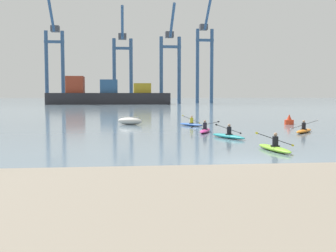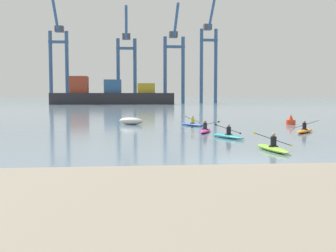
{
  "view_description": "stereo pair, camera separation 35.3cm",
  "coord_description": "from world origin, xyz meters",
  "px_view_note": "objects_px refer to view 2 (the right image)",
  "views": [
    {
      "loc": [
        -5.31,
        -17.01,
        2.85
      ],
      "look_at": [
        -2.0,
        13.32,
        0.6
      ],
      "focal_mm": 44.9,
      "sensor_mm": 36.0,
      "label": 1
    },
    {
      "loc": [
        -4.96,
        -17.05,
        2.85
      ],
      "look_at": [
        -2.0,
        13.32,
        0.6
      ],
      "focal_mm": 44.9,
      "sensor_mm": 36.0,
      "label": 2
    }
  ],
  "objects_px": {
    "gantry_crane_west": "(58,52)",
    "channel_buoy": "(291,121)",
    "gantry_crane_west_mid": "(126,58)",
    "kayak_magenta": "(205,130)",
    "container_barge": "(111,95)",
    "gantry_crane_east_mid": "(174,57)",
    "gantry_crane_east": "(209,52)",
    "capsized_dinghy": "(131,121)",
    "kayak_lime": "(273,148)",
    "kayak_teal": "(228,136)",
    "kayak_blue": "(192,124)",
    "kayak_orange": "(305,130)"
  },
  "relations": [
    {
      "from": "container_barge",
      "to": "gantry_crane_east",
      "type": "height_order",
      "value": "gantry_crane_east"
    },
    {
      "from": "kayak_teal",
      "to": "kayak_magenta",
      "type": "bearing_deg",
      "value": 98.98
    },
    {
      "from": "gantry_crane_west",
      "to": "kayak_teal",
      "type": "xyz_separation_m",
      "value": [
        29.37,
        -117.13,
        -17.1
      ]
    },
    {
      "from": "gantry_crane_west_mid",
      "to": "kayak_magenta",
      "type": "xyz_separation_m",
      "value": [
        6.01,
        -115.26,
        -15.29
      ]
    },
    {
      "from": "gantry_crane_east_mid",
      "to": "channel_buoy",
      "type": "bearing_deg",
      "value": -90.11
    },
    {
      "from": "capsized_dinghy",
      "to": "channel_buoy",
      "type": "xyz_separation_m",
      "value": [
        15.43,
        -1.38,
        0.01
      ]
    },
    {
      "from": "gantry_crane_east_mid",
      "to": "gantry_crane_east",
      "type": "bearing_deg",
      "value": 24.48
    },
    {
      "from": "gantry_crane_east",
      "to": "kayak_magenta",
      "type": "relative_size",
      "value": 11.22
    },
    {
      "from": "capsized_dinghy",
      "to": "kayak_orange",
      "type": "bearing_deg",
      "value": -37.68
    },
    {
      "from": "channel_buoy",
      "to": "gantry_crane_west",
      "type": "bearing_deg",
      "value": 110.15
    },
    {
      "from": "gantry_crane_east",
      "to": "gantry_crane_east_mid",
      "type": "bearing_deg",
      "value": -155.52
    },
    {
      "from": "gantry_crane_east",
      "to": "kayak_blue",
      "type": "relative_size",
      "value": 11.64
    },
    {
      "from": "container_barge",
      "to": "channel_buoy",
      "type": "xyz_separation_m",
      "value": [
        20.66,
        -94.0,
        -2.39
      ]
    },
    {
      "from": "container_barge",
      "to": "gantry_crane_west_mid",
      "type": "height_order",
      "value": "gantry_crane_west_mid"
    },
    {
      "from": "gantry_crane_east",
      "to": "kayak_orange",
      "type": "distance_m",
      "value": 120.1
    },
    {
      "from": "gantry_crane_west",
      "to": "kayak_blue",
      "type": "distance_m",
      "value": 111.1
    },
    {
      "from": "gantry_crane_west",
      "to": "kayak_magenta",
      "type": "xyz_separation_m",
      "value": [
        28.68,
        -112.76,
        -17.1
      ]
    },
    {
      "from": "capsized_dinghy",
      "to": "gantry_crane_east",
      "type": "bearing_deg",
      "value": 75.07
    },
    {
      "from": "container_barge",
      "to": "gantry_crane_east",
      "type": "relative_size",
      "value": 0.99
    },
    {
      "from": "kayak_orange",
      "to": "kayak_lime",
      "type": "relative_size",
      "value": 0.87
    },
    {
      "from": "container_barge",
      "to": "kayak_orange",
      "type": "relative_size",
      "value": 12.6
    },
    {
      "from": "kayak_teal",
      "to": "kayak_magenta",
      "type": "xyz_separation_m",
      "value": [
        -0.69,
        4.37,
        0.0
      ]
    },
    {
      "from": "capsized_dinghy",
      "to": "kayak_orange",
      "type": "xyz_separation_m",
      "value": [
        13.03,
        -10.07,
        -0.18
      ]
    },
    {
      "from": "channel_buoy",
      "to": "kayak_lime",
      "type": "relative_size",
      "value": 0.29
    },
    {
      "from": "gantry_crane_east_mid",
      "to": "kayak_orange",
      "type": "distance_m",
      "value": 112.85
    },
    {
      "from": "gantry_crane_east",
      "to": "kayak_magenta",
      "type": "xyz_separation_m",
      "value": [
        -23.15,
        -116.78,
        -17.84
      ]
    },
    {
      "from": "capsized_dinghy",
      "to": "kayak_orange",
      "type": "relative_size",
      "value": 0.93
    },
    {
      "from": "kayak_blue",
      "to": "kayak_teal",
      "type": "bearing_deg",
      "value": -86.68
    },
    {
      "from": "gantry_crane_west",
      "to": "kayak_orange",
      "type": "xyz_separation_m",
      "value": [
        36.14,
        -113.71,
        -17.1
      ]
    },
    {
      "from": "container_barge",
      "to": "channel_buoy",
      "type": "height_order",
      "value": "container_barge"
    },
    {
      "from": "channel_buoy",
      "to": "kayak_blue",
      "type": "relative_size",
      "value": 0.3
    },
    {
      "from": "gantry_crane_west",
      "to": "kayak_magenta",
      "type": "distance_m",
      "value": 117.6
    },
    {
      "from": "gantry_crane_west",
      "to": "gantry_crane_west_mid",
      "type": "height_order",
      "value": "gantry_crane_west"
    },
    {
      "from": "kayak_orange",
      "to": "kayak_magenta",
      "type": "distance_m",
      "value": 7.53
    },
    {
      "from": "gantry_crane_east_mid",
      "to": "kayak_lime",
      "type": "relative_size",
      "value": 9.17
    },
    {
      "from": "container_barge",
      "to": "gantry_crane_west",
      "type": "bearing_deg",
      "value": 148.35
    },
    {
      "from": "gantry_crane_west_mid",
      "to": "capsized_dinghy",
      "type": "relative_size",
      "value": 11.21
    },
    {
      "from": "capsized_dinghy",
      "to": "kayak_lime",
      "type": "distance_m",
      "value": 21.21
    },
    {
      "from": "channel_buoy",
      "to": "kayak_blue",
      "type": "height_order",
      "value": "kayak_blue"
    },
    {
      "from": "gantry_crane_west",
      "to": "channel_buoy",
      "type": "height_order",
      "value": "gantry_crane_west"
    },
    {
      "from": "capsized_dinghy",
      "to": "kayak_lime",
      "type": "xyz_separation_m",
      "value": [
        6.99,
        -20.02,
        -0.18
      ]
    },
    {
      "from": "gantry_crane_west",
      "to": "capsized_dinghy",
      "type": "relative_size",
      "value": 13.49
    },
    {
      "from": "capsized_dinghy",
      "to": "kayak_magenta",
      "type": "relative_size",
      "value": 0.82
    },
    {
      "from": "kayak_blue",
      "to": "kayak_magenta",
      "type": "relative_size",
      "value": 0.96
    },
    {
      "from": "gantry_crane_west_mid",
      "to": "channel_buoy",
      "type": "height_order",
      "value": "gantry_crane_west_mid"
    },
    {
      "from": "gantry_crane_west_mid",
      "to": "kayak_lime",
      "type": "height_order",
      "value": "gantry_crane_west_mid"
    },
    {
      "from": "gantry_crane_east_mid",
      "to": "container_barge",
      "type": "bearing_deg",
      "value": -156.48
    },
    {
      "from": "capsized_dinghy",
      "to": "gantry_crane_west",
      "type": "bearing_deg",
      "value": 102.57
    },
    {
      "from": "container_barge",
      "to": "gantry_crane_west",
      "type": "height_order",
      "value": "gantry_crane_west"
    },
    {
      "from": "gantry_crane_west",
      "to": "channel_buoy",
      "type": "relative_size",
      "value": 37.6
    }
  ]
}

